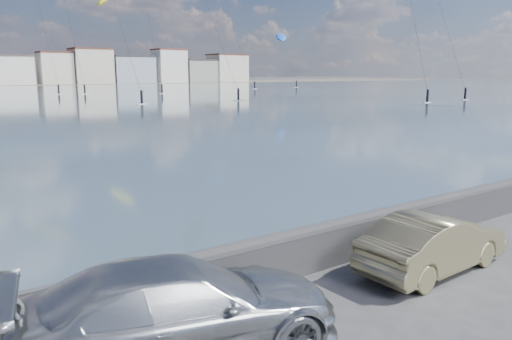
{
  "coord_description": "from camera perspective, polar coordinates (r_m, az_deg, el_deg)",
  "views": [
    {
      "loc": [
        -5.61,
        -5.36,
        4.46
      ],
      "look_at": [
        1.0,
        4.0,
        2.2
      ],
      "focal_mm": 35.0,
      "sensor_mm": 36.0,
      "label": 1
    }
  ],
  "objects": [
    {
      "name": "seawall",
      "position": [
        10.56,
        -0.37,
        -10.4
      ],
      "size": [
        400.0,
        0.36,
        1.08
      ],
      "color": "#28282B",
      "rests_on": "ground"
    },
    {
      "name": "car_silver",
      "position": [
        8.32,
        -8.74,
        -15.33
      ],
      "size": [
        5.62,
        3.23,
        1.53
      ],
      "primitive_type": "imported",
      "rotation": [
        0.0,
        0.0,
        1.35
      ],
      "color": "#A6AAAE",
      "rests_on": "ground"
    },
    {
      "name": "car_champagne",
      "position": [
        12.09,
        19.63,
        -7.82
      ],
      "size": [
        4.08,
        1.57,
        1.33
      ],
      "primitive_type": "imported",
      "rotation": [
        0.0,
        0.0,
        1.61
      ],
      "color": "tan",
      "rests_on": "ground"
    },
    {
      "name": "kitesurfer_0",
      "position": [
        155.42,
        2.89,
        14.9
      ],
      "size": [
        8.68,
        14.69,
        16.7
      ],
      "color": "blue",
      "rests_on": "ground"
    }
  ]
}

